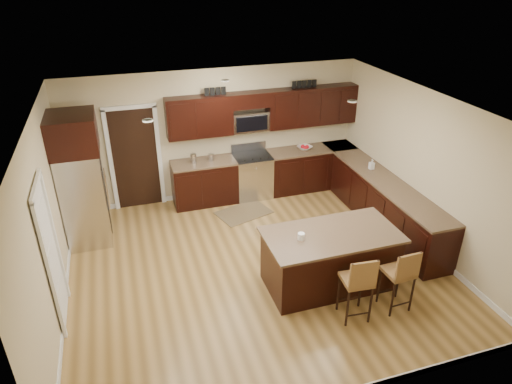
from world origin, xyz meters
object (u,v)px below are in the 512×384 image
object	(u,v)px
range	(252,175)
stool_right	(401,273)
stool_mid	(359,281)
refrigerator	(81,179)
island	(330,260)

from	to	relation	value
range	stool_right	distance (m)	4.18
stool_mid	refrigerator	size ratio (longest dim) A/B	0.45
refrigerator	range	bearing A→B (deg)	12.83
range	stool_mid	bearing A→B (deg)	-86.19
range	refrigerator	distance (m)	3.46
stool_right	stool_mid	bearing A→B (deg)	177.44
stool_mid	stool_right	world-z (taller)	stool_mid
stool_mid	stool_right	size ratio (longest dim) A/B	1.03
range	island	world-z (taller)	range
range	stool_mid	size ratio (longest dim) A/B	1.05
stool_mid	refrigerator	distance (m)	4.90
refrigerator	stool_mid	bearing A→B (deg)	-42.86
range	refrigerator	xyz separation A→B (m)	(-3.30, -0.75, 0.74)
refrigerator	island	bearing A→B (deg)	-34.75
stool_mid	stool_right	distance (m)	0.68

